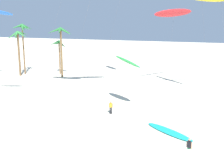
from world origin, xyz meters
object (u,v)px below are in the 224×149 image
person_near_left (189,147)px  person_near_right (111,107)px  palm_tree_3 (59,46)px  palm_tree_1 (18,40)px  flying_kite_5 (127,61)px  flying_kite_8 (174,13)px  grounded_kite_0 (169,132)px  palm_tree_4 (61,37)px  palm_tree_2 (22,31)px

person_near_left → person_near_right: person_near_left is taller
person_near_left → palm_tree_3: bearing=137.8°
palm_tree_1 → flying_kite_5: bearing=-22.6°
person_near_right → flying_kite_5: bearing=75.2°
flying_kite_8 → grounded_kite_0: 25.63m
palm_tree_4 → person_near_right: (17.58, -16.93, -7.37)m
palm_tree_1 → flying_kite_5: palm_tree_1 is taller
flying_kite_5 → palm_tree_4: bearing=144.0°
palm_tree_4 → flying_kite_5: size_ratio=1.44×
flying_kite_5 → palm_tree_2: bearing=154.4°
grounded_kite_0 → person_near_right: bearing=158.0°
palm_tree_2 → palm_tree_3: palm_tree_2 is taller
grounded_kite_0 → palm_tree_3: bearing=140.5°
flying_kite_5 → flying_kite_8: bearing=77.9°
flying_kite_5 → person_near_right: (-0.93, -3.50, -5.24)m
palm_tree_1 → flying_kite_8: flying_kite_8 is taller
flying_kite_8 → person_near_left: (5.83, -26.41, -11.83)m
flying_kite_8 → person_near_left: 29.52m
palm_tree_1 → flying_kite_8: bearing=7.4°
palm_tree_2 → person_near_right: size_ratio=6.67×
grounded_kite_0 → person_near_right: 8.34m
palm_tree_2 → flying_kite_5: 31.13m
flying_kite_8 → palm_tree_3: bearing=178.2°
flying_kite_5 → person_near_right: bearing=-104.8°
flying_kite_5 → person_near_left: size_ratio=4.27×
palm_tree_2 → person_near_right: (26.99, -16.88, -8.42)m
palm_tree_3 → grounded_kite_0: 36.30m
palm_tree_4 → grounded_kite_0: palm_tree_4 is taller
palm_tree_3 → person_near_right: size_ratio=4.53×
palm_tree_4 → flying_kite_5: (18.50, -13.43, -2.13)m
person_near_left → flying_kite_5: bearing=129.8°
flying_kite_8 → flying_kite_5: bearing=-102.1°
palm_tree_3 → flying_kite_5: 26.38m
palm_tree_4 → flying_kite_8: 22.37m
grounded_kite_0 → person_near_left: 5.02m
palm_tree_1 → palm_tree_3: 8.30m
palm_tree_3 → person_near_left: bearing=-42.2°
person_near_left → palm_tree_1: bearing=148.6°
palm_tree_4 → person_near_right: size_ratio=6.27×
flying_kite_8 → grounded_kite_0: size_ratio=2.47×
palm_tree_2 → flying_kite_5: bearing=-25.6°
palm_tree_2 → flying_kite_8: size_ratio=0.78×
grounded_kite_0 → flying_kite_8: bearing=98.9°
palm_tree_3 → flying_kite_5: (20.83, -16.19, 0.03)m
palm_tree_2 → palm_tree_1: bearing=-78.0°
palm_tree_4 → palm_tree_1: bearing=-167.6°
grounded_kite_0 → person_near_left: person_near_left is taller
palm_tree_2 → flying_kite_5: (27.92, -13.38, -3.18)m
palm_tree_3 → grounded_kite_0: palm_tree_3 is taller
person_near_left → person_near_right: (-10.08, 7.47, -0.02)m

